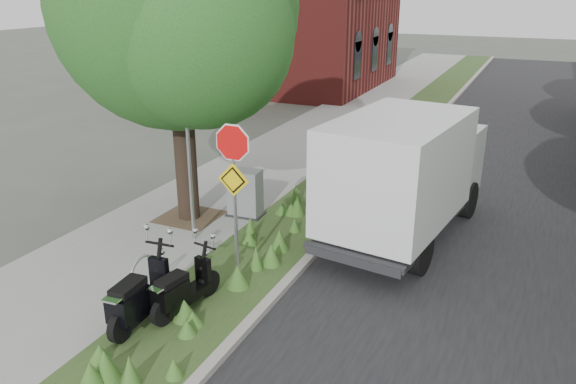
% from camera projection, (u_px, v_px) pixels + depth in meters
% --- Properties ---
extents(ground, '(120.00, 120.00, 0.00)m').
position_uv_depth(ground, '(290.00, 316.00, 9.95)').
color(ground, '#4C5147').
rests_on(ground, ground).
extents(sidewalk_near, '(3.50, 60.00, 0.12)m').
position_uv_depth(sidewalk_near, '(297.00, 146.00, 20.10)').
color(sidewalk_near, gray).
rests_on(sidewalk_near, ground).
extents(verge, '(2.00, 60.00, 0.12)m').
position_uv_depth(verge, '(371.00, 155.00, 19.04)').
color(verge, '#2A491F').
rests_on(verge, ground).
extents(kerb_near, '(0.20, 60.00, 0.13)m').
position_uv_depth(kerb_near, '(400.00, 159.00, 18.65)').
color(kerb_near, '#9E9991').
rests_on(kerb_near, ground).
extents(road, '(7.00, 60.00, 0.01)m').
position_uv_depth(road, '(512.00, 174.00, 17.31)').
color(road, black).
rests_on(road, ground).
extents(street_tree_main, '(6.21, 5.54, 7.66)m').
position_uv_depth(street_tree_main, '(175.00, 19.00, 12.30)').
color(street_tree_main, black).
rests_on(street_tree_main, ground).
extents(bare_post, '(0.08, 0.08, 4.00)m').
position_uv_depth(bare_post, '(189.00, 153.00, 11.99)').
color(bare_post, '#A5A8AD').
rests_on(bare_post, ground).
extents(bike_hoop, '(0.06, 0.78, 0.77)m').
position_uv_depth(bike_hoop, '(143.00, 275.00, 10.31)').
color(bike_hoop, '#A5A8AD').
rests_on(bike_hoop, ground).
extents(sign_assembly, '(0.94, 0.08, 3.22)m').
position_uv_depth(sign_assembly, '(234.00, 171.00, 10.18)').
color(sign_assembly, '#A5A8AD').
rests_on(sign_assembly, ground).
extents(brick_building, '(9.40, 10.40, 8.30)m').
position_uv_depth(brick_building, '(297.00, 9.00, 30.93)').
color(brick_building, maroon).
rests_on(brick_building, ground).
extents(scooter_near, '(0.51, 1.66, 0.79)m').
position_uv_depth(scooter_near, '(179.00, 294.00, 9.66)').
color(scooter_near, black).
rests_on(scooter_near, ground).
extents(scooter_far, '(0.47, 1.89, 0.90)m').
position_uv_depth(scooter_far, '(136.00, 303.00, 9.30)').
color(scooter_far, black).
rests_on(scooter_far, ground).
extents(box_truck, '(2.84, 5.73, 2.49)m').
position_uv_depth(box_truck, '(405.00, 170.00, 12.50)').
color(box_truck, '#262628').
rests_on(box_truck, ground).
extents(utility_cabinet, '(0.91, 0.63, 1.17)m').
position_uv_depth(utility_cabinet, '(245.00, 194.00, 13.78)').
color(utility_cabinet, '#262628').
rests_on(utility_cabinet, ground).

